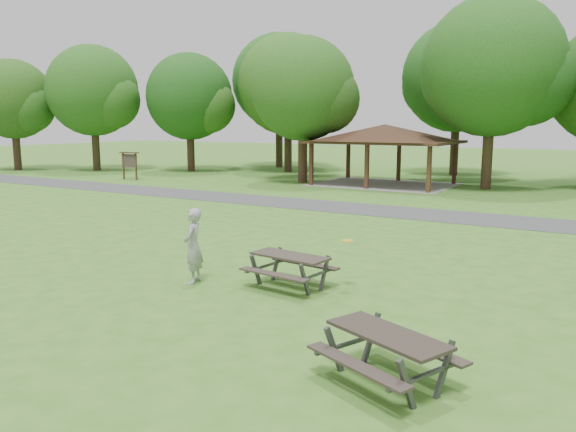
# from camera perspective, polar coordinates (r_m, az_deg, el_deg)

# --- Properties ---
(ground) EXTENTS (160.00, 160.00, 0.00)m
(ground) POSITION_cam_1_polar(r_m,az_deg,el_deg) (13.42, -12.66, -7.55)
(ground) COLOR #3A6F1F
(ground) RESTS_ON ground
(asphalt_path) EXTENTS (120.00, 3.20, 0.02)m
(asphalt_path) POSITION_cam_1_polar(r_m,az_deg,el_deg) (25.19, 9.80, 0.52)
(asphalt_path) COLOR #3E3F41
(asphalt_path) RESTS_ON ground
(pavilion) EXTENTS (8.60, 7.01, 3.76)m
(pavilion) POSITION_cam_1_polar(r_m,az_deg,el_deg) (35.67, 9.79, 8.05)
(pavilion) COLOR #351D13
(pavilion) RESTS_ON ground
(notice_board) EXTENTS (1.60, 0.30, 1.88)m
(notice_board) POSITION_cam_1_polar(r_m,az_deg,el_deg) (39.82, -15.81, 5.45)
(notice_board) COLOR #3C2415
(notice_board) RESTS_ON ground
(tree_row_a) EXTENTS (7.56, 7.20, 9.97)m
(tree_row_a) POSITION_cam_1_polar(r_m,az_deg,el_deg) (48.37, -19.11, 11.69)
(tree_row_a) COLOR black
(tree_row_a) RESTS_ON ground
(tree_row_b) EXTENTS (7.14, 6.80, 9.28)m
(tree_row_b) POSITION_cam_1_polar(r_m,az_deg,el_deg) (45.85, -9.89, 11.60)
(tree_row_b) COLOR #301E15
(tree_row_b) RESTS_ON ground
(tree_row_c) EXTENTS (8.19, 7.80, 10.67)m
(tree_row_c) POSITION_cam_1_polar(r_m,az_deg,el_deg) (44.63, 0.13, 12.92)
(tree_row_c) COLOR black
(tree_row_c) RESTS_ON ground
(tree_row_d) EXTENTS (6.93, 6.60, 9.27)m
(tree_row_d) POSITION_cam_1_polar(r_m,az_deg,el_deg) (36.48, 1.66, 12.47)
(tree_row_d) COLOR #311F16
(tree_row_d) RESTS_ON ground
(tree_row_e) EXTENTS (8.40, 8.00, 11.02)m
(tree_row_e) POSITION_cam_1_polar(r_m,az_deg,el_deg) (35.05, 20.21, 13.68)
(tree_row_e) COLOR #332216
(tree_row_e) RESTS_ON ground
(tree_deep_a) EXTENTS (8.40, 8.00, 11.38)m
(tree_deep_a) POSITION_cam_1_polar(r_m,az_deg,el_deg) (49.21, -0.80, 13.29)
(tree_deep_a) COLOR #331F16
(tree_deep_a) RESTS_ON ground
(tree_deep_b) EXTENTS (8.40, 8.00, 11.13)m
(tree_deep_b) POSITION_cam_1_polar(r_m,az_deg,el_deg) (43.73, 17.00, 13.04)
(tree_deep_b) COLOR #2F2114
(tree_deep_b) RESTS_ON ground
(tree_flank_left) EXTENTS (6.72, 6.40, 8.93)m
(tree_flank_left) POSITION_cam_1_polar(r_m,az_deg,el_deg) (51.36, -26.08, 10.39)
(tree_flank_left) COLOR #301F15
(tree_flank_left) RESTS_ON ground
(picnic_table_middle) EXTENTS (2.04, 1.71, 0.82)m
(picnic_table_middle) POSITION_cam_1_polar(r_m,az_deg,el_deg) (13.31, 0.18, -4.76)
(picnic_table_middle) COLOR #2D2721
(picnic_table_middle) RESTS_ON ground
(picnic_table_far) EXTENTS (2.35, 2.15, 0.83)m
(picnic_table_far) POSITION_cam_1_polar(r_m,az_deg,el_deg) (8.68, 10.06, -12.79)
(picnic_table_far) COLOR black
(picnic_table_far) RESTS_ON ground
(frisbee_in_flight) EXTENTS (0.32, 0.32, 0.02)m
(frisbee_in_flight) POSITION_cam_1_polar(r_m,az_deg,el_deg) (13.13, 6.05, -2.52)
(frisbee_in_flight) COLOR yellow
(frisbee_in_flight) RESTS_ON ground
(frisbee_thrower) EXTENTS (0.66, 0.79, 1.84)m
(frisbee_thrower) POSITION_cam_1_polar(r_m,az_deg,el_deg) (13.82, -9.62, -3.01)
(frisbee_thrower) COLOR #9B9B9E
(frisbee_thrower) RESTS_ON ground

